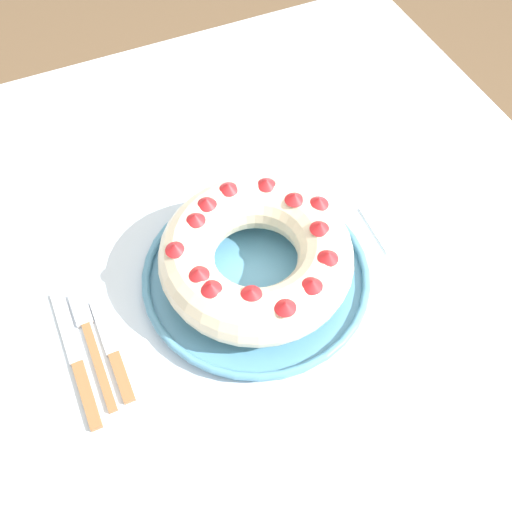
# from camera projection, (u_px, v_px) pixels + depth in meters

# --- Properties ---
(ground_plane) EXTENTS (8.00, 8.00, 0.00)m
(ground_plane) POSITION_uv_depth(u_px,v_px,m) (250.00, 446.00, 1.54)
(ground_plane) COLOR brown
(dining_table) EXTENTS (1.20, 1.25, 0.77)m
(dining_table) POSITION_uv_depth(u_px,v_px,m) (247.00, 317.00, 0.98)
(dining_table) COLOR silver
(dining_table) RESTS_ON ground_plane
(serving_dish) EXTENTS (0.34, 0.34, 0.02)m
(serving_dish) POSITION_uv_depth(u_px,v_px,m) (256.00, 276.00, 0.90)
(serving_dish) COLOR #518EB2
(serving_dish) RESTS_ON dining_table
(bundt_cake) EXTENTS (0.28, 0.28, 0.09)m
(bundt_cake) POSITION_uv_depth(u_px,v_px,m) (256.00, 256.00, 0.86)
(bundt_cake) COLOR beige
(bundt_cake) RESTS_ON serving_dish
(fork) EXTENTS (0.02, 0.20, 0.01)m
(fork) POSITION_uv_depth(u_px,v_px,m) (91.00, 340.00, 0.85)
(fork) COLOR #936038
(fork) RESTS_ON dining_table
(serving_knife) EXTENTS (0.02, 0.23, 0.01)m
(serving_knife) POSITION_uv_depth(u_px,v_px,m) (78.00, 366.00, 0.83)
(serving_knife) COLOR #936038
(serving_knife) RESTS_ON dining_table
(cake_knife) EXTENTS (0.02, 0.17, 0.01)m
(cake_knife) POSITION_uv_depth(u_px,v_px,m) (115.00, 356.00, 0.84)
(cake_knife) COLOR #936038
(cake_knife) RESTS_ON dining_table
(napkin) EXTENTS (0.15, 0.11, 0.00)m
(napkin) POSITION_uv_depth(u_px,v_px,m) (411.00, 219.00, 0.98)
(napkin) COLOR white
(napkin) RESTS_ON dining_table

